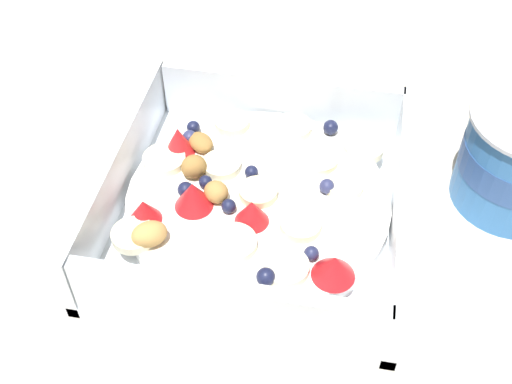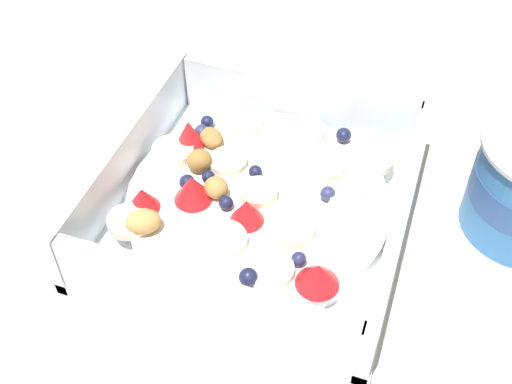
% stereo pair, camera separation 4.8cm
% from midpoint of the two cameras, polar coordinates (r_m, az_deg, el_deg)
% --- Properties ---
extents(ground_plane, '(2.40, 2.40, 0.00)m').
position_cam_midpoint_polar(ground_plane, '(0.50, 2.61, -3.25)').
color(ground_plane, beige).
extents(fruit_bowl, '(0.22, 0.22, 0.06)m').
position_cam_midpoint_polar(fruit_bowl, '(0.49, 2.62, -1.02)').
color(fruit_bowl, white).
rests_on(fruit_bowl, ground).
extents(folded_napkin, '(0.12, 0.12, 0.01)m').
position_cam_midpoint_polar(folded_napkin, '(0.69, 9.95, 12.45)').
color(folded_napkin, white).
rests_on(folded_napkin, ground).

